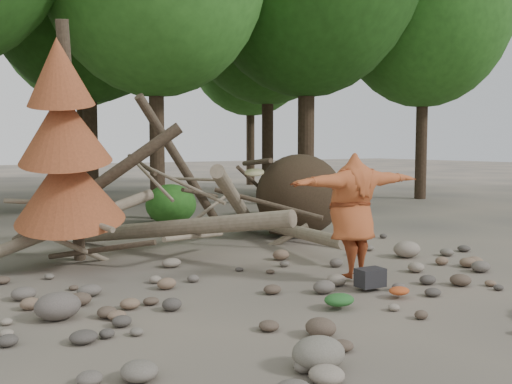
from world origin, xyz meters
TOP-DOWN VIEW (x-y plane):
  - ground at (0.00, 0.00)m, footprint 120.00×120.00m
  - deadfall_pile at (2.02, 4.24)m, footprint 8.55×5.24m
  - dead_conifer at (-3.12, 3.37)m, footprint 2.06×2.16m
  - bush_mid at (0.80, 7.80)m, footprint 1.40×1.40m
  - bush_right at (5.00, 7.00)m, footprint 2.00×2.00m
  - frisbee_thrower at (0.55, 0.16)m, footprint 3.12×0.82m
  - backpack at (0.40, -0.42)m, footprint 0.44×0.31m
  - cloth_green at (-0.66, -0.93)m, footprint 0.43×0.36m
  - cloth_orange at (0.44, -0.97)m, footprint 0.32×0.26m
  - boulder_front_left at (-2.18, -2.39)m, footprint 0.54×0.49m
  - boulder_mid_right at (2.80, 1.06)m, footprint 0.54×0.49m
  - boulder_mid_left at (-3.95, 0.64)m, footprint 0.57×0.52m

SIDE VIEW (x-z plane):
  - ground at x=0.00m, z-range 0.00..0.00m
  - cloth_orange at x=0.44m, z-range 0.00..0.12m
  - cloth_green at x=-0.66m, z-range 0.00..0.16m
  - backpack at x=0.40m, z-range 0.00..0.28m
  - boulder_mid_right at x=2.80m, z-range 0.00..0.32m
  - boulder_front_left at x=-2.18m, z-range 0.00..0.33m
  - boulder_mid_left at x=-3.95m, z-range 0.00..0.34m
  - bush_mid at x=0.80m, z-range 0.00..1.12m
  - bush_right at x=5.00m, z-range 0.00..1.60m
  - deadfall_pile at x=2.02m, z-range -0.70..2.60m
  - frisbee_thrower at x=0.55m, z-range 0.08..2.08m
  - dead_conifer at x=-3.12m, z-range -0.06..4.29m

